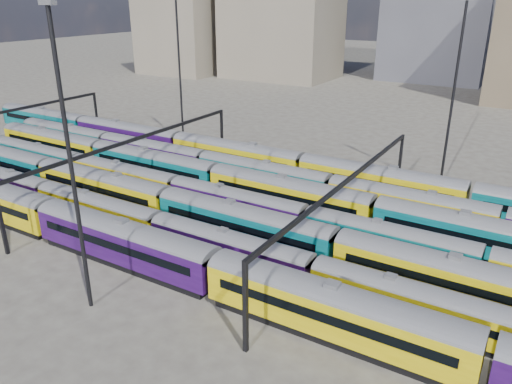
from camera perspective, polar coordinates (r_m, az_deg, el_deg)
The scene contains 13 objects.
ground at distance 59.49m, azimuth 0.98°, elevation -3.93°, with size 500.00×500.00×0.00m, color #48433C.
rake_0 at distance 40.60m, azimuth 8.83°, elevation -12.77°, with size 112.67×3.30×5.57m.
rake_1 at distance 55.35m, azimuth -11.17°, elevation -3.68°, with size 111.09×2.71×4.55m.
rake_2 at distance 49.89m, azimuth 9.22°, elevation -5.96°, with size 129.82×3.16×5.34m.
rake_3 at distance 65.75m, azimuth -9.15°, elevation 0.64°, with size 111.97×2.73×4.59m.
rake_4 at distance 58.30m, azimuth 13.45°, elevation -2.02°, with size 132.86×3.24×5.46m.
rake_5 at distance 62.27m, azimuth 17.12°, elevation -1.10°, with size 141.99×2.97×4.99m.
rake_6 at distance 67.95m, azimuth 13.92°, elevation 1.44°, with size 158.51×3.31×5.59m.
gantry_1 at distance 68.65m, azimuth -13.61°, elevation 5.07°, with size 0.35×40.35×8.03m.
gantry_2 at distance 52.90m, azimuth 10.42°, elevation 0.35°, with size 0.35×40.35×8.03m.
mast_1 at distance 89.76m, azimuth -8.75°, elevation 13.93°, with size 1.40×0.50×25.60m.
mast_2 at distance 41.86m, azimuth -20.55°, elevation 3.98°, with size 1.40×0.50×25.60m.
mast_3 at distance 72.37m, azimuth 21.70°, elevation 10.85°, with size 1.40×0.50×25.60m.
Camera 1 is at (26.91, -46.41, 25.72)m, focal length 35.00 mm.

